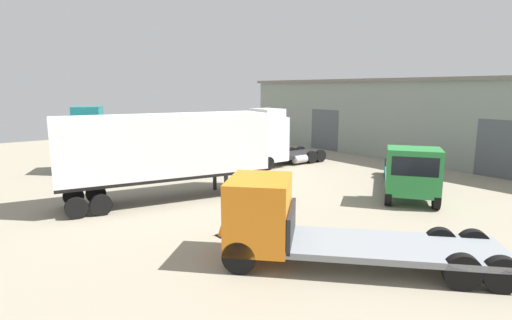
{
  "coord_description": "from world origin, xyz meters",
  "views": [
    {
      "loc": [
        17.28,
        -12.53,
        5.51
      ],
      "look_at": [
        0.13,
        0.56,
        1.6
      ],
      "focal_mm": 28.0,
      "sensor_mm": 36.0,
      "label": 1
    }
  ],
  "objects_px": {
    "traffic_cone": "(222,230)",
    "flatbed_truck_orange": "(302,224)",
    "tractor_unit_white": "(270,139)",
    "container_trailer_yellow": "(165,147)",
    "tractor_unit_teal": "(93,141)",
    "gravel_pile": "(205,149)",
    "flatbed_truck_green": "(411,172)"
  },
  "relations": [
    {
      "from": "tractor_unit_white",
      "to": "flatbed_truck_orange",
      "type": "relative_size",
      "value": 0.8
    },
    {
      "from": "traffic_cone",
      "to": "flatbed_truck_orange",
      "type": "bearing_deg",
      "value": 12.45
    },
    {
      "from": "flatbed_truck_orange",
      "to": "container_trailer_yellow",
      "type": "bearing_deg",
      "value": -41.66
    },
    {
      "from": "tractor_unit_teal",
      "to": "tractor_unit_white",
      "type": "bearing_deg",
      "value": 176.4
    },
    {
      "from": "container_trailer_yellow",
      "to": "tractor_unit_teal",
      "type": "xyz_separation_m",
      "value": [
        -9.36,
        -0.84,
        -0.64
      ]
    },
    {
      "from": "traffic_cone",
      "to": "container_trailer_yellow",
      "type": "bearing_deg",
      "value": 175.44
    },
    {
      "from": "flatbed_truck_green",
      "to": "tractor_unit_teal",
      "type": "relative_size",
      "value": 1.23
    },
    {
      "from": "flatbed_truck_orange",
      "to": "tractor_unit_teal",
      "type": "xyz_separation_m",
      "value": [
        -18.69,
        -1.14,
        0.75
      ]
    },
    {
      "from": "container_trailer_yellow",
      "to": "gravel_pile",
      "type": "xyz_separation_m",
      "value": [
        -9.58,
        7.73,
        -1.99
      ]
    },
    {
      "from": "flatbed_truck_orange",
      "to": "tractor_unit_white",
      "type": "bearing_deg",
      "value": -79.2
    },
    {
      "from": "tractor_unit_white",
      "to": "gravel_pile",
      "type": "relative_size",
      "value": 1.52
    },
    {
      "from": "tractor_unit_white",
      "to": "tractor_unit_teal",
      "type": "distance_m",
      "value": 11.93
    },
    {
      "from": "tractor_unit_white",
      "to": "flatbed_truck_orange",
      "type": "distance_m",
      "value": 16.08
    },
    {
      "from": "tractor_unit_white",
      "to": "traffic_cone",
      "type": "distance_m",
      "value": 14.05
    },
    {
      "from": "tractor_unit_white",
      "to": "container_trailer_yellow",
      "type": "height_order",
      "value": "container_trailer_yellow"
    },
    {
      "from": "flatbed_truck_green",
      "to": "flatbed_truck_orange",
      "type": "xyz_separation_m",
      "value": [
        2.24,
        -9.74,
        -0.01
      ]
    },
    {
      "from": "flatbed_truck_green",
      "to": "tractor_unit_white",
      "type": "bearing_deg",
      "value": -123.41
    },
    {
      "from": "tractor_unit_white",
      "to": "tractor_unit_teal",
      "type": "height_order",
      "value": "tractor_unit_teal"
    },
    {
      "from": "gravel_pile",
      "to": "traffic_cone",
      "type": "bearing_deg",
      "value": -27.98
    },
    {
      "from": "flatbed_truck_green",
      "to": "gravel_pile",
      "type": "relative_size",
      "value": 2.0
    },
    {
      "from": "flatbed_truck_orange",
      "to": "traffic_cone",
      "type": "xyz_separation_m",
      "value": [
        -3.47,
        -0.77,
        -1.04
      ]
    },
    {
      "from": "container_trailer_yellow",
      "to": "tractor_unit_teal",
      "type": "relative_size",
      "value": 1.57
    },
    {
      "from": "container_trailer_yellow",
      "to": "flatbed_truck_orange",
      "type": "distance_m",
      "value": 9.43
    },
    {
      "from": "flatbed_truck_orange",
      "to": "traffic_cone",
      "type": "distance_m",
      "value": 3.7
    },
    {
      "from": "container_trailer_yellow",
      "to": "traffic_cone",
      "type": "relative_size",
      "value": 18.8
    },
    {
      "from": "flatbed_truck_green",
      "to": "flatbed_truck_orange",
      "type": "distance_m",
      "value": 9.99
    },
    {
      "from": "flatbed_truck_orange",
      "to": "gravel_pile",
      "type": "bearing_deg",
      "value": -64.96
    },
    {
      "from": "tractor_unit_white",
      "to": "flatbed_truck_orange",
      "type": "xyz_separation_m",
      "value": [
        13.05,
        -9.38,
        -0.63
      ]
    },
    {
      "from": "gravel_pile",
      "to": "flatbed_truck_green",
      "type": "bearing_deg",
      "value": 7.87
    },
    {
      "from": "flatbed_truck_green",
      "to": "container_trailer_yellow",
      "type": "bearing_deg",
      "value": -70.51
    },
    {
      "from": "flatbed_truck_orange",
      "to": "traffic_cone",
      "type": "bearing_deg",
      "value": -31.04
    },
    {
      "from": "flatbed_truck_orange",
      "to": "tractor_unit_teal",
      "type": "distance_m",
      "value": 18.74
    }
  ]
}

